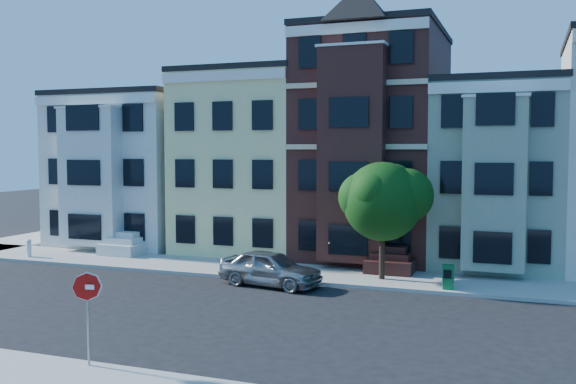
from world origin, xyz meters
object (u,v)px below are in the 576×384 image
at_px(newspaper_box, 448,277).
at_px(fire_hydrant, 29,250).
at_px(parked_car, 270,268).
at_px(stop_sign, 88,313).
at_px(street_tree, 382,207).

relative_size(newspaper_box, fire_hydrant, 1.35).
distance_m(parked_car, stop_sign, 11.54).
relative_size(newspaper_box, stop_sign, 0.36).
bearing_deg(parked_car, stop_sign, -172.57).
xyz_separation_m(street_tree, parked_car, (-4.33, -2.46, -2.57)).
bearing_deg(street_tree, newspaper_box, -19.86).
xyz_separation_m(newspaper_box, stop_sign, (-7.87, -12.88, 0.91)).
distance_m(parked_car, newspaper_box, 7.44).
xyz_separation_m(street_tree, newspaper_box, (2.98, -1.08, -2.70)).
relative_size(street_tree, newspaper_box, 6.36).
bearing_deg(fire_hydrant, stop_sign, -43.23).
height_order(newspaper_box, stop_sign, stop_sign).
height_order(parked_car, stop_sign, stop_sign).
relative_size(street_tree, stop_sign, 2.27).
bearing_deg(fire_hydrant, street_tree, 2.35).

